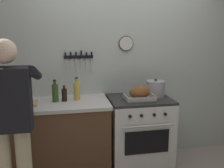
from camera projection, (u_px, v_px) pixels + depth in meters
wall_back at (117, 63)px, 3.41m from camera, size 6.00×0.13×2.60m
counter_block at (22, 140)px, 3.01m from camera, size 2.03×0.65×0.90m
stove at (139, 132)px, 3.28m from camera, size 0.76×0.67×0.90m
person_cook at (11, 119)px, 2.29m from camera, size 0.51×0.63×1.66m
roasting_pan at (139, 94)px, 3.07m from camera, size 0.35×0.26×0.18m
stock_pot at (155, 88)px, 3.26m from camera, size 0.24×0.24×0.22m
cutting_board at (21, 104)px, 2.90m from camera, size 0.36×0.24×0.02m
bottle_cooking_oil at (77, 90)px, 3.08m from camera, size 0.08×0.08×0.28m
bottle_soy_sauce at (64, 95)px, 3.03m from camera, size 0.06×0.06×0.19m
bottle_hot_sauce at (0, 94)px, 3.04m from camera, size 0.05×0.05×0.20m
bottle_wine_red at (6, 93)px, 2.92m from camera, size 0.08×0.08×0.30m
bottle_olive_oil at (55, 93)px, 3.00m from camera, size 0.07×0.07×0.26m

